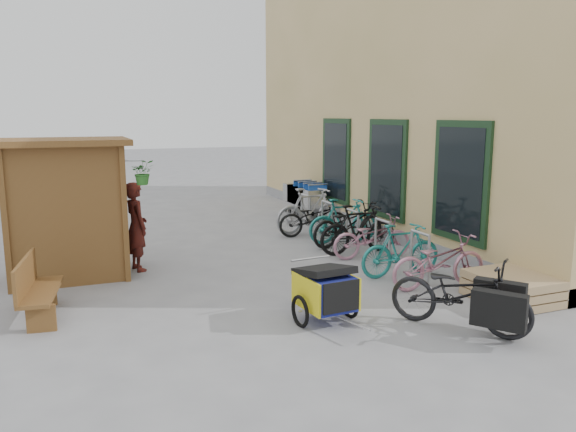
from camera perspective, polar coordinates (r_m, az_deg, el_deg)
name	(u,v)px	position (r m, az deg, el deg)	size (l,w,h in m)	color
ground	(294,297)	(8.81, 0.63, -8.25)	(80.00, 80.00, 0.00)	gray
building	(458,88)	(15.61, 16.93, 12.38)	(6.07, 13.00, 7.00)	#DAB77D
kiosk	(60,189)	(10.26, -22.15, 2.53)	(2.49, 1.65, 2.40)	brown
bike_rack	(352,226)	(11.74, 6.52, -1.01)	(0.05, 5.35, 0.86)	#A5A8AD
pallet_stack	(512,288)	(9.23, 21.79, -6.79)	(1.00, 1.20, 0.40)	tan
bench	(35,288)	(8.54, -24.28, -6.69)	(0.59, 1.42, 0.87)	brown
shopping_carts	(304,195)	(15.70, 1.60, 2.15)	(0.56, 1.88, 1.00)	silver
child_trailer	(326,289)	(7.71, 3.84, -7.40)	(0.87, 1.44, 0.84)	navy
cargo_bike	(463,295)	(7.73, 17.33, -7.64)	(1.61, 1.89, 0.98)	black
person_kiosk	(136,227)	(10.49, -15.15, -1.05)	(0.59, 0.39, 1.61)	maroon
bike_0	(439,261)	(9.47, 15.08, -4.45)	(0.60, 1.72, 0.90)	#B97791
bike_1	(401,250)	(10.00, 11.40, -3.40)	(0.44, 1.57, 0.94)	teal
bike_2	(372,237)	(11.16, 8.53, -2.14)	(0.56, 1.61, 0.85)	#B97791
bike_3	(358,229)	(11.46, 7.16, -1.33)	(0.48, 1.70, 1.02)	black
bike_4	(348,224)	(12.16, 6.16, -0.81)	(0.63, 1.81, 0.95)	black
bike_5	(344,221)	(12.42, 5.68, -0.46)	(0.47, 1.65, 0.99)	teal
bike_6	(314,218)	(13.04, 2.62, -0.20)	(0.57, 1.65, 0.87)	black
bike_7	(310,210)	(13.41, 2.27, 0.59)	(0.51, 1.82, 1.10)	#ABAAAF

